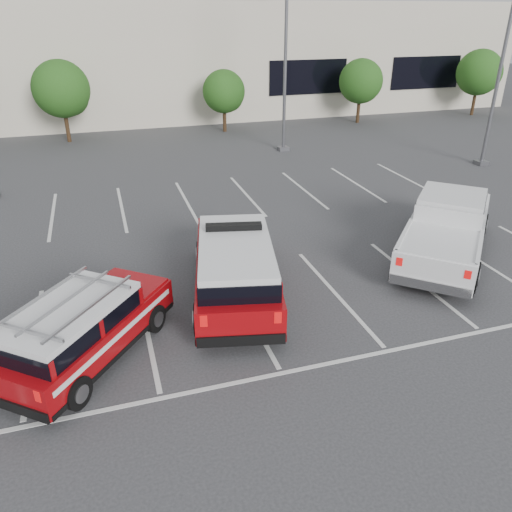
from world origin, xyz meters
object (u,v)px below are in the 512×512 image
at_px(tree_mid_right, 225,93).
at_px(light_pole_mid, 285,55).
at_px(tree_mid_left, 63,91).
at_px(tree_right, 362,83).
at_px(tree_far_right, 480,74).
at_px(ladder_suv, 85,333).
at_px(white_pickup, 446,233).
at_px(light_pole_right, 502,60).
at_px(convention_building, 132,48).
at_px(fire_chief_suv, 235,271).

bearing_deg(tree_mid_right, light_pole_mid, -72.48).
bearing_deg(tree_mid_left, tree_mid_right, -0.00).
xyz_separation_m(tree_right, tree_far_right, (10.00, 0.00, 0.27)).
relative_size(light_pole_mid, ladder_suv, 2.18).
xyz_separation_m(tree_mid_right, ladder_suv, (-9.21, -23.02, -1.78)).
relative_size(tree_mid_left, tree_right, 1.10).
distance_m(white_pickup, ladder_suv, 11.52).
height_order(tree_mid_right, tree_far_right, tree_far_right).
distance_m(tree_far_right, white_pickup, 27.54).
bearing_deg(light_pole_mid, tree_far_right, 18.48).
bearing_deg(tree_mid_left, light_pole_right, -29.95).
bearing_deg(light_pole_mid, tree_mid_left, 153.08).
bearing_deg(ladder_suv, tree_right, 89.23).
height_order(tree_far_right, light_pole_mid, light_pole_mid).
distance_m(convention_building, tree_mid_right, 11.20).
bearing_deg(ladder_suv, tree_far_right, 77.31).
xyz_separation_m(tree_mid_right, tree_right, (10.00, 0.00, 0.27)).
height_order(tree_mid_left, tree_right, tree_mid_left).
height_order(convention_building, light_pole_right, convention_building).
distance_m(light_pole_right, white_pickup, 13.18).
xyz_separation_m(tree_mid_left, tree_mid_right, (10.00, -0.00, -0.54)).
relative_size(tree_mid_right, fire_chief_suv, 0.65).
relative_size(tree_far_right, ladder_suv, 1.03).
height_order(tree_right, tree_far_right, tree_far_right).
xyz_separation_m(light_pole_right, fire_chief_suv, (-16.09, -9.29, -4.35)).
distance_m(tree_far_right, light_pole_right, 15.24).
relative_size(tree_mid_right, ladder_suv, 0.85).
distance_m(convention_building, tree_right, 17.96).
bearing_deg(tree_right, ladder_suv, -129.84).
xyz_separation_m(convention_building, fire_chief_suv, (-0.27, -31.15, -3.89)).
xyz_separation_m(tree_right, fire_chief_suv, (-15.18, -21.34, -1.94)).
xyz_separation_m(tree_right, light_pole_right, (0.91, -12.05, 2.41)).
bearing_deg(tree_mid_left, ladder_suv, -88.03).
bearing_deg(tree_mid_left, white_pickup, -59.83).
bearing_deg(tree_far_right, tree_mid_left, 180.00).
relative_size(tree_right, ladder_suv, 0.94).
bearing_deg(tree_right, white_pickup, -110.80).
distance_m(fire_chief_suv, white_pickup, 7.29).
height_order(white_pickup, ladder_suv, white_pickup).
bearing_deg(fire_chief_suv, tree_far_right, 52.86).
relative_size(fire_chief_suv, white_pickup, 0.98).
bearing_deg(light_pole_right, fire_chief_suv, -149.99).
distance_m(light_pole_right, ladder_suv, 23.35).
xyz_separation_m(tree_mid_left, tree_right, (20.00, -0.00, -0.27)).
bearing_deg(tree_far_right, white_pickup, -130.71).
distance_m(light_pole_mid, light_pole_right, 10.82).
bearing_deg(light_pole_right, tree_far_right, 52.96).
bearing_deg(light_pole_right, light_pole_mid, 146.31).
bearing_deg(tree_mid_right, ladder_suv, -111.80).
relative_size(convention_building, ladder_suv, 12.80).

